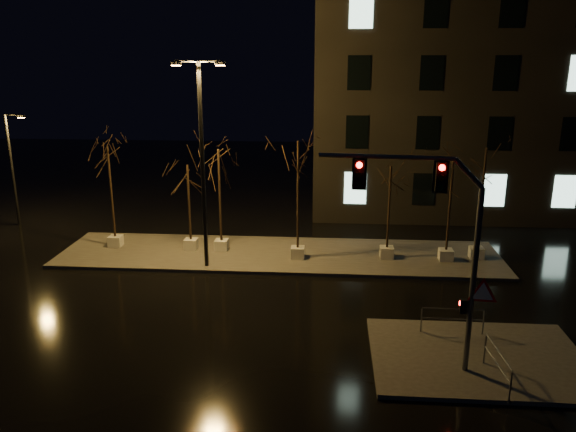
{
  "coord_description": "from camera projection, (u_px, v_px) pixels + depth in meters",
  "views": [
    {
      "loc": [
        2.46,
        -20.51,
        9.72
      ],
      "look_at": [
        0.64,
        3.6,
        2.8
      ],
      "focal_mm": 35.0,
      "sensor_mm": 36.0,
      "label": 1
    }
  ],
  "objects": [
    {
      "name": "guard_rail_a",
      "position": [
        453.0,
        317.0,
        19.95
      ],
      "size": [
        2.22,
        0.08,
        0.96
      ],
      "rotation": [
        0.0,
        0.0,
        -0.01
      ],
      "color": "#56585E",
      "rests_on": "sidewalk_corner"
    },
    {
      "name": "tree_0",
      "position": [
        109.0,
        169.0,
        28.18
      ],
      "size": [
        1.8,
        1.8,
        5.37
      ],
      "color": "beige",
      "rests_on": "median"
    },
    {
      "name": "tree_1",
      "position": [
        188.0,
        184.0,
        27.88
      ],
      "size": [
        1.8,
        1.8,
        4.52
      ],
      "color": "beige",
      "rests_on": "median"
    },
    {
      "name": "building",
      "position": [
        508.0,
        91.0,
        36.69
      ],
      "size": [
        25.0,
        12.0,
        15.0
      ],
      "primitive_type": "cube",
      "color": "black",
      "rests_on": "ground"
    },
    {
      "name": "streetlight_far",
      "position": [
        13.0,
        165.0,
        32.48
      ],
      "size": [
        1.29,
        0.28,
        6.56
      ],
      "rotation": [
        0.0,
        0.0,
        -0.07
      ],
      "color": "black",
      "rests_on": "ground"
    },
    {
      "name": "streetlight_main",
      "position": [
        202.0,
        152.0,
        25.09
      ],
      "size": [
        2.33,
        0.81,
        9.39
      ],
      "rotation": [
        0.0,
        0.0,
        0.24
      ],
      "color": "black",
      "rests_on": "median"
    },
    {
      "name": "median",
      "position": [
        279.0,
        255.0,
        28.24
      ],
      "size": [
        22.0,
        5.0,
        0.15
      ],
      "primitive_type": "cube",
      "color": "#3F3C38",
      "rests_on": "ground"
    },
    {
      "name": "tree_4",
      "position": [
        390.0,
        187.0,
        26.64
      ],
      "size": [
        1.8,
        1.8,
        4.69
      ],
      "color": "beige",
      "rests_on": "median"
    },
    {
      "name": "sidewalk_corner",
      "position": [
        478.0,
        358.0,
        18.59
      ],
      "size": [
        7.0,
        5.0,
        0.15
      ],
      "primitive_type": "cube",
      "color": "#3F3C38",
      "rests_on": "ground"
    },
    {
      "name": "tree_2",
      "position": [
        219.0,
        172.0,
        27.58
      ],
      "size": [
        1.8,
        1.8,
        5.34
      ],
      "color": "beige",
      "rests_on": "median"
    },
    {
      "name": "ground",
      "position": [
        265.0,
        307.0,
        22.51
      ],
      "size": [
        90.0,
        90.0,
        0.0
      ],
      "primitive_type": "plane",
      "color": "black",
      "rests_on": "ground"
    },
    {
      "name": "traffic_signal_mast",
      "position": [
        439.0,
        234.0,
        16.73
      ],
      "size": [
        5.54,
        0.68,
        6.79
      ],
      "rotation": [
        0.0,
        0.0,
        -0.1
      ],
      "color": "#56585E",
      "rests_on": "sidewalk_corner"
    },
    {
      "name": "guard_rail_b",
      "position": [
        497.0,
        362.0,
        16.92
      ],
      "size": [
        0.21,
        2.22,
        1.05
      ],
      "rotation": [
        0.0,
        0.0,
        1.64
      ],
      "color": "#56585E",
      "rests_on": "sidewalk_corner"
    },
    {
      "name": "tree_5",
      "position": [
        452.0,
        181.0,
        26.2
      ],
      "size": [
        1.8,
        1.8,
        5.21
      ],
      "color": "beige",
      "rests_on": "median"
    },
    {
      "name": "tree_6",
      "position": [
        484.0,
        173.0,
        26.39
      ],
      "size": [
        1.8,
        1.8,
        5.59
      ],
      "color": "beige",
      "rests_on": "median"
    },
    {
      "name": "tree_3",
      "position": [
        298.0,
        168.0,
        26.37
      ],
      "size": [
        1.8,
        1.8,
        5.91
      ],
      "color": "beige",
      "rests_on": "median"
    }
  ]
}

